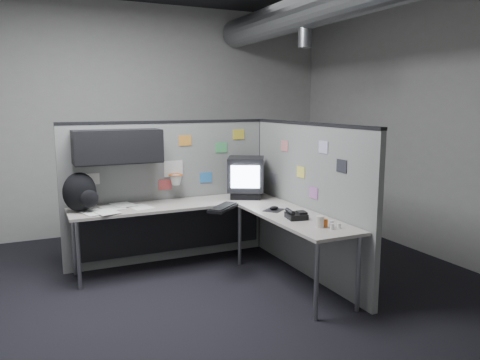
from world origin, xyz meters
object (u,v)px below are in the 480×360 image
keyboard (223,208)px  phone (296,215)px  backpack (80,193)px  desk (207,217)px  monitor (246,177)px

keyboard → phone: phone is taller
keyboard → backpack: size_ratio=1.08×
desk → backpack: (-1.25, 0.30, 0.31)m
monitor → keyboard: size_ratio=1.27×
backpack → keyboard: bearing=-34.8°
monitor → backpack: (-1.85, 0.01, -0.05)m
monitor → backpack: 1.85m
monitor → keyboard: (-0.50, -0.49, -0.22)m
monitor → keyboard: 0.73m
desk → keyboard: 0.26m
backpack → desk: bearing=-28.1°
desk → monitor: 0.76m
keyboard → desk: bearing=120.9°
keyboard → phone: (0.48, -0.66, 0.02)m
monitor → backpack: monitor is taller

